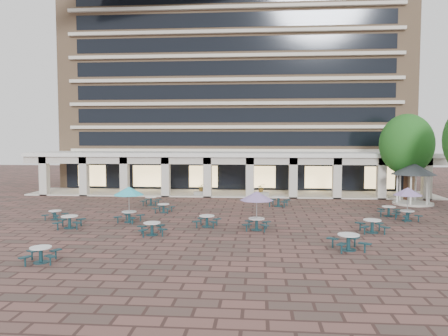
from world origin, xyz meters
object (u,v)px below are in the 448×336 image
(picnic_table_0, at_px, (41,253))
(picnic_table_1, at_px, (152,228))
(picnic_table_2, at_px, (348,241))
(gazebo, at_px, (414,174))
(planter_right, at_px, (261,191))
(planter_left, at_px, (201,191))

(picnic_table_0, relative_size, picnic_table_1, 0.94)
(picnic_table_2, height_order, gazebo, gazebo)
(picnic_table_2, bearing_deg, gazebo, 50.53)
(planter_right, bearing_deg, picnic_table_1, -110.72)
(picnic_table_2, bearing_deg, planter_left, 106.10)
(gazebo, height_order, planter_left, gazebo)
(picnic_table_0, bearing_deg, planter_left, 66.16)
(picnic_table_2, distance_m, planter_right, 20.87)
(picnic_table_0, xyz_separation_m, planter_right, (10.51, 23.90, 0.11))
(gazebo, height_order, planter_right, gazebo)
(picnic_table_2, relative_size, planter_right, 1.44)
(planter_left, bearing_deg, picnic_table_2, -62.65)
(picnic_table_1, height_order, picnic_table_2, picnic_table_2)
(planter_left, distance_m, planter_right, 6.03)
(picnic_table_1, relative_size, planter_left, 1.39)
(picnic_table_0, distance_m, picnic_table_1, 7.29)
(picnic_table_1, height_order, planter_left, planter_left)
(planter_left, bearing_deg, planter_right, 0.00)
(picnic_table_1, distance_m, planter_right, 18.92)
(picnic_table_1, distance_m, gazebo, 24.61)
(picnic_table_0, relative_size, picnic_table_2, 0.90)
(planter_left, bearing_deg, picnic_table_1, -92.16)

